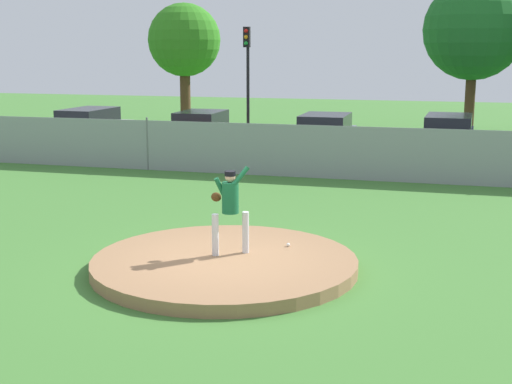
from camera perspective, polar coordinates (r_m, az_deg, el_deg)
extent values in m
plane|color=#427A33|center=(19.08, 3.06, -0.97)|extent=(80.00, 80.00, 0.00)
cube|color=#2B2B2D|center=(27.30, 6.97, 2.76)|extent=(44.00, 7.00, 0.01)
cylinder|color=#99704C|center=(13.44, -2.55, -5.80)|extent=(5.03, 5.03, 0.23)
cylinder|color=silver|center=(13.46, -3.31, -3.48)|extent=(0.13, 0.13, 0.81)
cylinder|color=silver|center=(13.62, -0.85, -3.28)|extent=(0.13, 0.13, 0.81)
cylinder|color=#145933|center=(13.37, -2.09, -0.47)|extent=(0.32, 0.32, 0.59)
cylinder|color=#145933|center=(13.24, -1.36, 1.14)|extent=(0.39, 0.30, 0.45)
cylinder|color=#145933|center=(13.39, -2.83, 0.24)|extent=(0.28, 0.23, 0.46)
ellipsoid|color=#4C2D14|center=(13.51, -3.24, -0.40)|extent=(0.20, 0.12, 0.18)
sphere|color=tan|center=(13.29, -2.10, 1.21)|extent=(0.20, 0.20, 0.20)
cylinder|color=black|center=(13.28, -2.11, 1.50)|extent=(0.21, 0.21, 0.09)
sphere|color=white|center=(14.14, 2.62, -4.28)|extent=(0.07, 0.07, 0.07)
cube|color=gray|center=(22.78, 5.29, 3.24)|extent=(30.27, 0.03, 1.71)
cylinder|color=slate|center=(24.58, -8.76, 3.88)|extent=(0.07, 0.07, 1.81)
cube|color=silver|center=(30.26, -13.32, 4.66)|extent=(1.86, 4.84, 0.70)
cube|color=black|center=(30.19, -13.38, 5.96)|extent=(1.66, 2.68, 0.67)
cylinder|color=black|center=(31.59, -11.93, 4.36)|extent=(1.81, 0.69, 0.64)
cylinder|color=black|center=(29.04, -14.77, 3.62)|extent=(1.81, 0.69, 0.64)
cube|color=#161E4C|center=(27.38, 15.23, 3.94)|extent=(1.92, 4.76, 0.76)
cube|color=black|center=(27.31, 15.31, 5.38)|extent=(1.71, 2.64, 0.62)
cylinder|color=black|center=(28.88, 15.32, 3.55)|extent=(1.85, 0.70, 0.64)
cylinder|color=black|center=(25.99, 15.04, 2.72)|extent=(1.85, 0.70, 0.64)
cube|color=#A81919|center=(28.72, -4.44, 4.53)|extent=(1.87, 4.30, 0.64)
cube|color=black|center=(28.65, -4.46, 5.84)|extent=(1.69, 2.38, 0.68)
cylinder|color=black|center=(30.01, -3.60, 4.22)|extent=(1.87, 0.67, 0.64)
cylinder|color=black|center=(27.52, -5.33, 3.53)|extent=(1.87, 0.67, 0.64)
cube|color=slate|center=(26.90, 5.58, 4.16)|extent=(1.86, 4.33, 0.76)
cube|color=black|center=(26.82, 5.61, 5.62)|extent=(1.71, 2.38, 0.61)
cylinder|color=black|center=(28.26, 6.04, 3.73)|extent=(1.91, 0.65, 0.64)
cylinder|color=black|center=(25.64, 5.05, 2.95)|extent=(1.91, 0.65, 0.64)
cone|color=orange|center=(29.96, -10.20, 3.98)|extent=(0.32, 0.32, 0.55)
cube|color=black|center=(30.00, -10.18, 3.48)|extent=(0.40, 0.40, 0.03)
cylinder|color=black|center=(32.50, -0.65, 8.72)|extent=(0.14, 0.14, 5.07)
cube|color=black|center=(32.29, -0.75, 12.41)|extent=(0.28, 0.24, 0.90)
sphere|color=red|center=(32.18, -0.81, 12.89)|extent=(0.18, 0.18, 0.18)
sphere|color=orange|center=(32.17, -0.81, 12.41)|extent=(0.18, 0.18, 0.18)
sphere|color=green|center=(32.17, -0.81, 11.93)|extent=(0.18, 0.18, 0.18)
cylinder|color=#4C331E|center=(38.02, -5.73, 7.68)|extent=(0.55, 0.55, 3.23)
sphere|color=#2F7E1C|center=(37.94, -5.82, 12.13)|extent=(3.81, 3.81, 3.81)
cylinder|color=#4C331E|center=(35.09, 16.88, 7.03)|extent=(0.47, 0.47, 3.35)
sphere|color=#1D6524|center=(35.01, 17.20, 12.43)|extent=(4.67, 4.67, 4.67)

